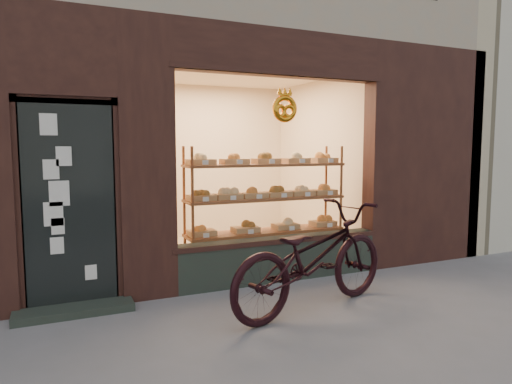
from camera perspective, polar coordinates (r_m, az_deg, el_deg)
name	(u,v)px	position (r m, az deg, el deg)	size (l,w,h in m)	color
ground	(349,355)	(4.02, 11.51, -19.39)	(90.00, 90.00, 0.00)	slate
display_shelf	(266,207)	(6.13, 1.24, -1.84)	(2.20, 0.45, 1.70)	brown
bicycle	(313,257)	(4.79, 7.08, -8.12)	(0.74, 2.11, 1.11)	black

